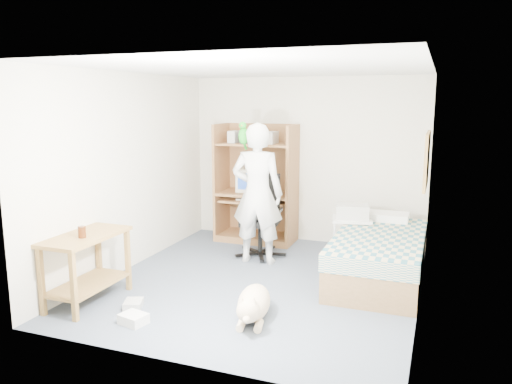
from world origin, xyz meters
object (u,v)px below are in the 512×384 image
office_chair (261,227)px  person (257,194)px  bed (379,256)px  computer_hutch (257,188)px  dog (253,304)px  printer_cart (352,233)px  side_desk (87,258)px

office_chair → person: size_ratio=0.60×
bed → computer_hutch: bearing=150.7°
office_chair → person: 0.62m
computer_hutch → dog: (0.97, -2.73, -0.66)m
person → dog: bearing=103.0°
computer_hutch → office_chair: (0.32, -0.70, -0.42)m
person → printer_cart: (1.19, 0.42, -0.53)m
person → printer_cart: person is taller
computer_hutch → office_chair: bearing=-65.2°
person → side_desk: bearing=51.4°
computer_hutch → printer_cart: size_ratio=2.94×
person → dog: (0.59, -1.71, -0.77)m
side_desk → printer_cart: bearing=44.2°
person → computer_hutch: bearing=-75.4°
dog → side_desk: bearing=174.0°
bed → person: size_ratio=1.08×
person → printer_cart: bearing=-166.5°
person → office_chair: bearing=-85.8°
office_chair → printer_cart: (1.25, 0.11, 0.00)m
side_desk → dog: size_ratio=1.01×
dog → printer_cart: 2.23m
printer_cart → bed: bearing=-62.9°
computer_hutch → office_chair: size_ratio=1.60×
office_chair → person: bearing=-85.8°
bed → office_chair: 1.73m
dog → computer_hutch: bearing=97.0°
bed → dog: 1.91m
person → printer_cart: size_ratio=3.06×
person → printer_cart: 1.37m
bed → printer_cart: (-0.43, 0.53, 0.12)m
side_desk → person: size_ratio=0.53×
side_desk → office_chair: size_ratio=0.89×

